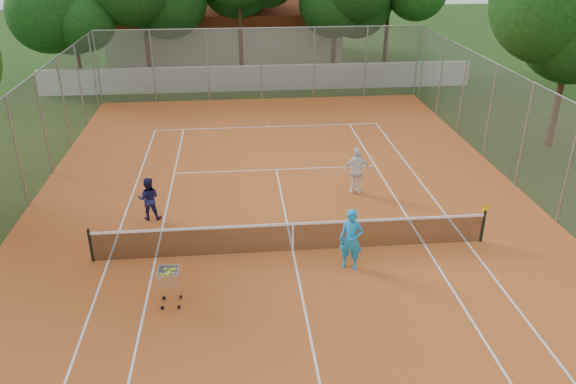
{
  "coord_description": "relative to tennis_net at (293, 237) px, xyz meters",
  "views": [
    {
      "loc": [
        -1.58,
        -14.63,
        8.91
      ],
      "look_at": [
        0.0,
        1.5,
        1.3
      ],
      "focal_mm": 35.0,
      "sensor_mm": 36.0,
      "label": 1
    }
  ],
  "objects": [
    {
      "name": "ground",
      "position": [
        0.0,
        0.0,
        -0.51
      ],
      "size": [
        120.0,
        120.0,
        0.0
      ],
      "primitive_type": "plane",
      "color": "black",
      "rests_on": "ground"
    },
    {
      "name": "boundary_wall",
      "position": [
        0.0,
        19.0,
        0.24
      ],
      "size": [
        26.0,
        0.3,
        1.5
      ],
      "primitive_type": "cube",
      "color": "silver",
      "rests_on": "ground"
    },
    {
      "name": "player_far_right",
      "position": [
        2.77,
        3.9,
        0.4
      ],
      "size": [
        1.04,
        0.44,
        1.77
      ],
      "primitive_type": "imported",
      "rotation": [
        0.0,
        0.0,
        3.15
      ],
      "color": "white",
      "rests_on": "court_pad"
    },
    {
      "name": "tennis_net",
      "position": [
        0.0,
        0.0,
        0.0
      ],
      "size": [
        11.88,
        0.1,
        0.98
      ],
      "primitive_type": "cube",
      "color": "black",
      "rests_on": "court_pad"
    },
    {
      "name": "court_lines",
      "position": [
        0.0,
        0.0,
        -0.49
      ],
      "size": [
        10.98,
        23.78,
        0.01
      ],
      "primitive_type": "cube",
      "color": "white",
      "rests_on": "court_pad"
    },
    {
      "name": "ball_hopper",
      "position": [
        -3.44,
        -2.37,
        0.08
      ],
      "size": [
        0.55,
        0.55,
        1.15
      ],
      "primitive_type": "cube",
      "rotation": [
        0.0,
        0.0,
        -0.0
      ],
      "color": "silver",
      "rests_on": "court_pad"
    },
    {
      "name": "clubhouse",
      "position": [
        -2.0,
        29.0,
        1.69
      ],
      "size": [
        16.4,
        9.0,
        4.4
      ],
      "primitive_type": "cube",
      "color": "beige",
      "rests_on": "ground"
    },
    {
      "name": "player_far_left",
      "position": [
        -4.57,
        2.57,
        0.26
      ],
      "size": [
        0.74,
        0.59,
        1.49
      ],
      "primitive_type": "imported",
      "rotation": [
        0.0,
        0.0,
        3.11
      ],
      "color": "#1C1A4F",
      "rests_on": "court_pad"
    },
    {
      "name": "player_near",
      "position": [
        1.55,
        -1.07,
        0.43
      ],
      "size": [
        0.78,
        0.65,
        1.83
      ],
      "primitive_type": "imported",
      "rotation": [
        0.0,
        0.0,
        -0.37
      ],
      "color": "#198FDB",
      "rests_on": "court_pad"
    },
    {
      "name": "court_pad",
      "position": [
        0.0,
        0.0,
        -0.5
      ],
      "size": [
        18.0,
        34.0,
        0.02
      ],
      "primitive_type": "cube",
      "color": "#BB5A24",
      "rests_on": "ground"
    },
    {
      "name": "perimeter_fence",
      "position": [
        0.0,
        0.0,
        1.49
      ],
      "size": [
        18.0,
        34.0,
        4.0
      ],
      "primitive_type": "cube",
      "color": "slate",
      "rests_on": "ground"
    }
  ]
}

